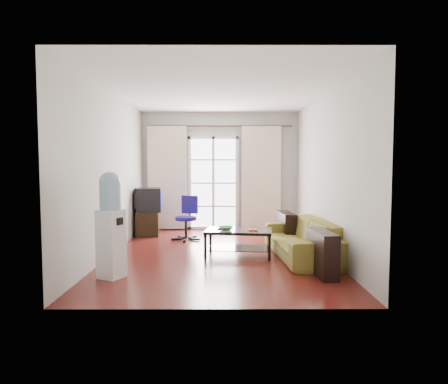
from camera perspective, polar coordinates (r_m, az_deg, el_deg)
The scene contains 20 objects.
floor at distance 6.84m, azimuth -0.76°, elevation -8.78°, with size 5.20×5.20×0.00m, color #5E1B16.
ceiling at distance 6.78m, azimuth -0.78°, elevation 14.09°, with size 5.20×5.20×0.00m, color white.
wall_back at distance 9.27m, azimuth -0.60°, elevation 2.99°, with size 3.60×0.02×2.70m, color beige.
wall_front at distance 4.07m, azimuth -1.15°, elevation 1.71°, with size 3.60×0.02×2.70m, color beige.
wall_left at distance 6.93m, azimuth -15.84°, elevation 2.50°, with size 0.02×5.20×2.70m, color beige.
wall_right at distance 6.89m, azimuth 14.38°, elevation 2.52°, with size 0.02×5.20×2.70m, color beige.
french_door at distance 9.23m, azimuth -1.54°, elevation 1.28°, with size 1.16×0.06×2.15m.
curtain_rod at distance 9.21m, azimuth -0.61°, elevation 9.40°, with size 0.04×0.04×3.30m, color #4C3F2D.
curtain_left at distance 9.24m, azimuth -8.07°, elevation 2.02°, with size 0.90×0.07×2.35m, color #F1E4C2.
curtain_right at distance 9.20m, azimuth 5.32°, elevation 2.03°, with size 0.90×0.07×2.35m, color #F1E4C2.
radiator at distance 9.28m, azimuth 4.35°, elevation -3.34°, with size 0.64×0.12×0.64m, color gray.
sofa at distance 6.67m, azimuth 10.95°, elevation -6.50°, with size 0.98×2.15×0.61m, color olive.
coffee_table at distance 6.62m, azimuth 2.09°, elevation -6.72°, with size 1.14×0.74×0.44m.
bowl at distance 6.55m, azimuth 0.28°, elevation -5.20°, with size 0.28×0.28×0.06m, color #348630.
book at distance 6.54m, azimuth 3.53°, elevation -5.39°, with size 0.15×0.20×0.02m, color #B12215.
remote at distance 6.62m, azimuth -0.19°, elevation -5.28°, with size 0.16×0.05×0.02m, color black.
tv_stand at distance 8.70m, azimuth -10.88°, elevation -4.40°, with size 0.46×0.69×0.51m, color black.
crt_tv at distance 8.61m, azimuth -10.97°, elevation -1.12°, with size 0.63×0.64×0.50m.
task_chair at distance 8.05m, azimuth -5.37°, elevation -4.99°, with size 0.76×0.76×0.88m.
water_cooler at distance 5.51m, azimuth -15.88°, elevation -4.23°, with size 0.38×0.38×1.41m.
Camera 1 is at (0.07, -6.67, 1.51)m, focal length 32.00 mm.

